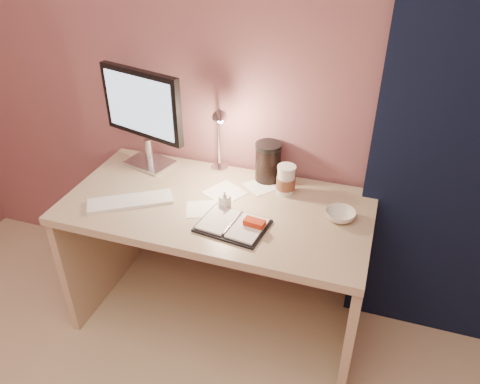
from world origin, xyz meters
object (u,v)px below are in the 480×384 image
(desk_lamp, at_px, (204,133))
(coffee_cup, at_px, (286,181))
(monitor, at_px, (144,110))
(dark_jar, at_px, (268,164))
(desk, at_px, (223,234))
(bowl, at_px, (340,215))
(lotion_bottle, at_px, (225,200))
(planner, at_px, (234,225))
(keyboard, at_px, (130,201))

(desk_lamp, bearing_deg, coffee_cup, -28.20)
(monitor, relative_size, dark_jar, 2.89)
(desk, bearing_deg, coffee_cup, 22.72)
(bowl, distance_m, lotion_bottle, 0.51)
(desk, xyz_separation_m, planner, (0.14, -0.22, 0.24))
(desk, relative_size, coffee_cup, 9.73)
(planner, height_order, dark_jar, dark_jar)
(desk_lamp, bearing_deg, dark_jar, -12.11)
(coffee_cup, xyz_separation_m, bowl, (0.28, -0.13, -0.05))
(bowl, xyz_separation_m, lotion_bottle, (-0.50, -0.08, 0.02))
(keyboard, xyz_separation_m, dark_jar, (0.54, 0.40, 0.08))
(monitor, xyz_separation_m, bowl, (1.01, -0.18, -0.28))
(desk, height_order, desk_lamp, desk_lamp)
(monitor, relative_size, lotion_bottle, 5.59)
(dark_jar, bearing_deg, monitor, -175.72)
(planner, relative_size, bowl, 2.33)
(monitor, bearing_deg, desk_lamp, 12.32)
(keyboard, distance_m, dark_jar, 0.68)
(coffee_cup, relative_size, bowl, 1.09)
(desk, relative_size, bowl, 10.57)
(monitor, height_order, desk_lamp, monitor)
(keyboard, relative_size, lotion_bottle, 4.22)
(coffee_cup, height_order, desk_lamp, desk_lamp)
(monitor, bearing_deg, bowl, 5.49)
(bowl, distance_m, desk_lamp, 0.74)
(coffee_cup, relative_size, dark_jar, 0.82)
(desk, height_order, keyboard, keyboard)
(desk, relative_size, monitor, 2.76)
(desk, xyz_separation_m, coffee_cup, (0.28, 0.12, 0.29))
(keyboard, xyz_separation_m, desk_lamp, (0.24, 0.33, 0.23))
(desk, bearing_deg, desk_lamp, 133.73)
(keyboard, bearing_deg, lotion_bottle, -19.30)
(bowl, distance_m, dark_jar, 0.46)
(planner, xyz_separation_m, dark_jar, (0.03, 0.42, 0.08))
(coffee_cup, bearing_deg, planner, -113.04)
(bowl, bearing_deg, dark_jar, 150.02)
(monitor, bearing_deg, lotion_bottle, -11.21)
(monitor, xyz_separation_m, keyboard, (0.08, -0.35, -0.30))
(monitor, height_order, lotion_bottle, monitor)
(planner, xyz_separation_m, coffee_cup, (0.14, 0.33, 0.06))
(keyboard, xyz_separation_m, planner, (0.51, -0.02, 0.00))
(desk, bearing_deg, dark_jar, 52.12)
(coffee_cup, relative_size, desk_lamp, 0.38)
(planner, height_order, desk_lamp, desk_lamp)
(desk, relative_size, dark_jar, 7.98)
(desk, relative_size, lotion_bottle, 15.44)
(planner, distance_m, coffee_cup, 0.36)
(desk, relative_size, keyboard, 3.66)
(desk_lamp, bearing_deg, monitor, 152.65)
(desk, xyz_separation_m, bowl, (0.55, -0.02, 0.25))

